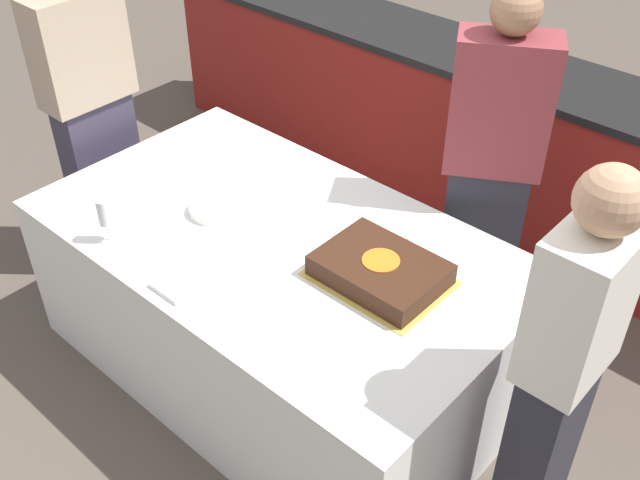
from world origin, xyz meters
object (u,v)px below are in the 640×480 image
plate_stack (214,208)px  person_seated_right (560,378)px  wine_glass (104,214)px  cake (380,270)px  person_cutting_cake (489,174)px  person_seated_left (92,113)px

plate_stack → person_seated_right: (1.51, 0.05, 0.06)m
plate_stack → wine_glass: 0.44m
plate_stack → wine_glass: wine_glass is taller
cake → person_cutting_cake: person_cutting_cake is taller
plate_stack → person_cutting_cake: 1.15m
person_cutting_cake → person_seated_left: person_seated_left is taller
plate_stack → person_seated_left: bearing=176.6°
plate_stack → person_cutting_cake: size_ratio=0.12×
person_cutting_cake → person_seated_left: size_ratio=1.00×
person_seated_left → plate_stack: bearing=-93.4°
wine_glass → person_seated_right: person_seated_right is taller
plate_stack → wine_glass: (-0.16, -0.40, 0.11)m
person_cutting_cake → cake: bearing=59.6°
cake → person_cutting_cake: bearing=90.0°
wine_glass → person_cutting_cake: 1.55m
cake → plate_stack: 0.78m
cake → person_seated_right: (0.74, -0.07, 0.03)m
wine_glass → person_seated_left: person_seated_left is taller
wine_glass → person_seated_right: (1.67, 0.45, -0.05)m
cake → person_cutting_cake: 0.73m
person_seated_right → plate_stack: bearing=-88.0°
plate_stack → person_seated_right: bearing=2.0°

